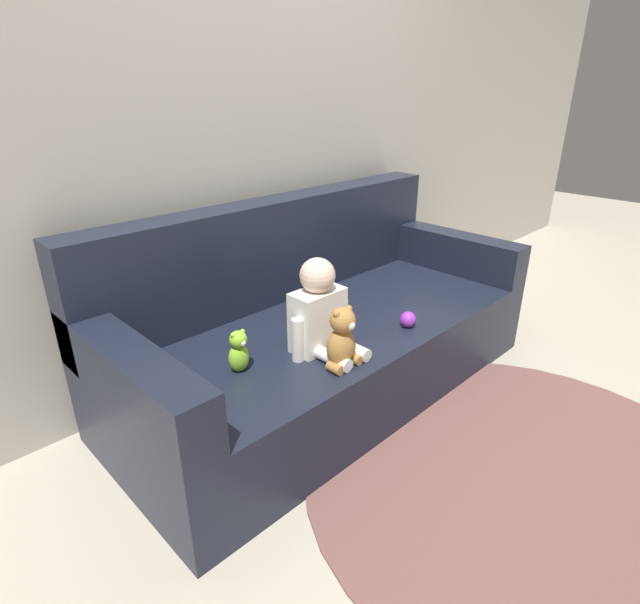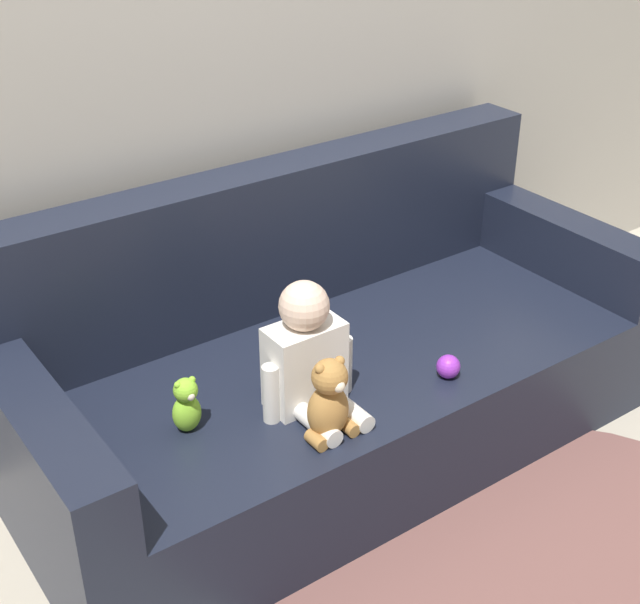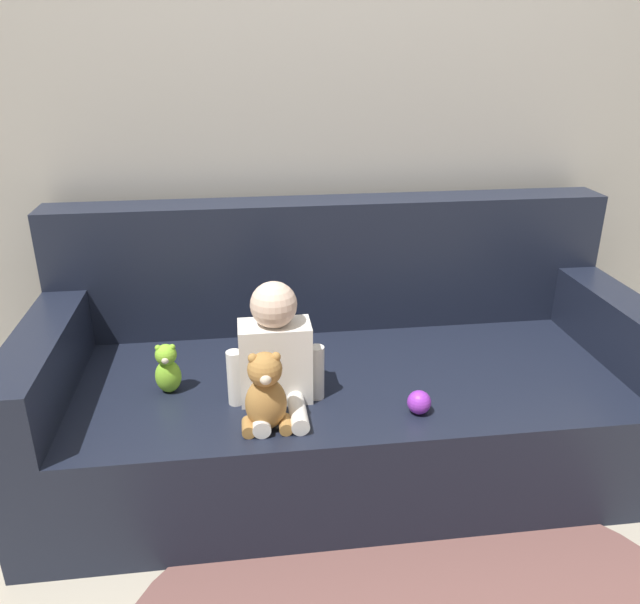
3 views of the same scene
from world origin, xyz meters
The scene contains 7 objects.
ground_plane centered at (0.00, 0.00, 0.00)m, with size 12.00×12.00×0.00m, color #B7AD99.
wall_back centered at (0.00, 0.56, 1.30)m, with size 8.00×0.05×2.60m.
couch centered at (0.00, 0.07, 0.30)m, with size 2.17×0.95×0.92m.
person_baby centered at (-0.26, -0.19, 0.57)m, with size 0.31×0.30×0.40m.
teddy_bear_brown centered at (-0.30, -0.35, 0.52)m, with size 0.15×0.12×0.26m.
plush_toy_side centered at (-0.61, -0.09, 0.48)m, with size 0.09×0.08×0.18m.
toy_ball centered at (0.18, -0.33, 0.43)m, with size 0.08×0.08×0.08m.
Camera 3 is at (-0.35, -1.95, 1.48)m, focal length 35.00 mm.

